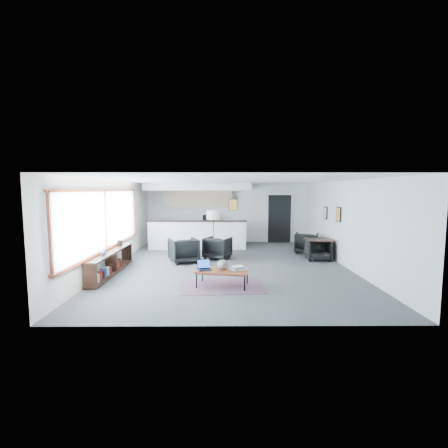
{
  "coord_description": "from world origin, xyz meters",
  "views": [
    {
      "loc": [
        -0.23,
        -9.82,
        2.32
      ],
      "look_at": [
        -0.17,
        0.4,
        1.24
      ],
      "focal_mm": 26.0,
      "sensor_mm": 36.0,
      "label": 1
    }
  ],
  "objects_px": {
    "ceramic_pot": "(223,265)",
    "floor_lamp": "(213,217)",
    "dining_chair_near": "(318,250)",
    "armchair_left": "(184,249)",
    "book_stack": "(238,268)",
    "coffee_table": "(222,271)",
    "armchair_right": "(218,247)",
    "dining_table": "(319,241)",
    "microwave": "(210,218)",
    "laptop": "(204,267)",
    "dining_chair_far": "(306,244)"
  },
  "relations": [
    {
      "from": "ceramic_pot",
      "to": "microwave",
      "type": "relative_size",
      "value": 0.44
    },
    {
      "from": "dining_table",
      "to": "ceramic_pot",
      "type": "bearing_deg",
      "value": -136.85
    },
    {
      "from": "dining_table",
      "to": "microwave",
      "type": "xyz_separation_m",
      "value": [
        -3.74,
        3.33,
        0.49
      ]
    },
    {
      "from": "floor_lamp",
      "to": "dining_table",
      "type": "height_order",
      "value": "floor_lamp"
    },
    {
      "from": "floor_lamp",
      "to": "dining_chair_near",
      "type": "height_order",
      "value": "floor_lamp"
    },
    {
      "from": "book_stack",
      "to": "dining_chair_far",
      "type": "xyz_separation_m",
      "value": [
        2.72,
        4.12,
        -0.1
      ]
    },
    {
      "from": "laptop",
      "to": "dining_chair_far",
      "type": "bearing_deg",
      "value": 32.82
    },
    {
      "from": "coffee_table",
      "to": "microwave",
      "type": "height_order",
      "value": "microwave"
    },
    {
      "from": "microwave",
      "to": "laptop",
      "type": "bearing_deg",
      "value": -79.97
    },
    {
      "from": "dining_table",
      "to": "book_stack",
      "type": "bearing_deg",
      "value": -133.61
    },
    {
      "from": "laptop",
      "to": "armchair_left",
      "type": "height_order",
      "value": "armchair_left"
    },
    {
      "from": "dining_chair_near",
      "to": "microwave",
      "type": "bearing_deg",
      "value": 136.81
    },
    {
      "from": "floor_lamp",
      "to": "armchair_left",
      "type": "bearing_deg",
      "value": -142.46
    },
    {
      "from": "dining_chair_near",
      "to": "book_stack",
      "type": "bearing_deg",
      "value": -134.21
    },
    {
      "from": "coffee_table",
      "to": "armchair_left",
      "type": "xyz_separation_m",
      "value": [
        -1.24,
        2.62,
        0.06
      ]
    },
    {
      "from": "laptop",
      "to": "armchair_left",
      "type": "xyz_separation_m",
      "value": [
        -0.8,
        2.57,
        -0.04
      ]
    },
    {
      "from": "armchair_left",
      "to": "armchair_right",
      "type": "relative_size",
      "value": 1.06
    },
    {
      "from": "book_stack",
      "to": "dining_table",
      "type": "distance_m",
      "value": 4.13
    },
    {
      "from": "ceramic_pot",
      "to": "dining_table",
      "type": "relative_size",
      "value": 0.28
    },
    {
      "from": "microwave",
      "to": "armchair_right",
      "type": "bearing_deg",
      "value": -74.21
    },
    {
      "from": "laptop",
      "to": "book_stack",
      "type": "bearing_deg",
      "value": -18.59
    },
    {
      "from": "dining_chair_near",
      "to": "ceramic_pot",
      "type": "bearing_deg",
      "value": -137.51
    },
    {
      "from": "coffee_table",
      "to": "floor_lamp",
      "type": "distance_m",
      "value": 3.51
    },
    {
      "from": "armchair_left",
      "to": "floor_lamp",
      "type": "relative_size",
      "value": 0.53
    },
    {
      "from": "ceramic_pot",
      "to": "dining_table",
      "type": "height_order",
      "value": "dining_table"
    },
    {
      "from": "dining_table",
      "to": "dining_chair_near",
      "type": "distance_m",
      "value": 0.31
    },
    {
      "from": "armchair_right",
      "to": "dining_table",
      "type": "relative_size",
      "value": 0.9
    },
    {
      "from": "laptop",
      "to": "dining_table",
      "type": "bearing_deg",
      "value": 22.61
    },
    {
      "from": "ceramic_pot",
      "to": "dining_chair_far",
      "type": "distance_m",
      "value": 5.18
    },
    {
      "from": "ceramic_pot",
      "to": "book_stack",
      "type": "distance_m",
      "value": 0.38
    },
    {
      "from": "armchair_right",
      "to": "floor_lamp",
      "type": "height_order",
      "value": "floor_lamp"
    },
    {
      "from": "ceramic_pot",
      "to": "dining_chair_near",
      "type": "distance_m",
      "value": 4.33
    },
    {
      "from": "dining_table",
      "to": "dining_chair_near",
      "type": "relative_size",
      "value": 1.35
    },
    {
      "from": "dining_chair_near",
      "to": "dining_chair_far",
      "type": "height_order",
      "value": "dining_chair_far"
    },
    {
      "from": "laptop",
      "to": "microwave",
      "type": "xyz_separation_m",
      "value": [
        -0.08,
        6.29,
        0.66
      ]
    },
    {
      "from": "ceramic_pot",
      "to": "floor_lamp",
      "type": "xyz_separation_m",
      "value": [
        -0.31,
        3.35,
        0.89
      ]
    },
    {
      "from": "book_stack",
      "to": "armchair_left",
      "type": "xyz_separation_m",
      "value": [
        -1.62,
        2.6,
        -0.02
      ]
    },
    {
      "from": "laptop",
      "to": "dining_table",
      "type": "relative_size",
      "value": 0.43
    },
    {
      "from": "dining_table",
      "to": "dining_chair_far",
      "type": "xyz_separation_m",
      "value": [
        -0.12,
        1.13,
        -0.28
      ]
    },
    {
      "from": "floor_lamp",
      "to": "dining_chair_near",
      "type": "bearing_deg",
      "value": -6.59
    },
    {
      "from": "floor_lamp",
      "to": "ceramic_pot",
      "type": "bearing_deg",
      "value": -84.79
    },
    {
      "from": "ceramic_pot",
      "to": "dining_chair_near",
      "type": "relative_size",
      "value": 0.38
    },
    {
      "from": "microwave",
      "to": "dining_chair_near",
      "type": "bearing_deg",
      "value": -33.36
    },
    {
      "from": "coffee_table",
      "to": "armchair_right",
      "type": "bearing_deg",
      "value": 103.81
    },
    {
      "from": "armchair_right",
      "to": "book_stack",
      "type": "bearing_deg",
      "value": 122.02
    },
    {
      "from": "dining_chair_far",
      "to": "laptop",
      "type": "bearing_deg",
      "value": 68.44
    },
    {
      "from": "coffee_table",
      "to": "laptop",
      "type": "relative_size",
      "value": 3.46
    },
    {
      "from": "dining_table",
      "to": "dining_chair_near",
      "type": "bearing_deg",
      "value": -130.37
    },
    {
      "from": "armchair_left",
      "to": "book_stack",
      "type": "bearing_deg",
      "value": 99.17
    },
    {
      "from": "ceramic_pot",
      "to": "armchair_right",
      "type": "distance_m",
      "value": 3.18
    }
  ]
}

